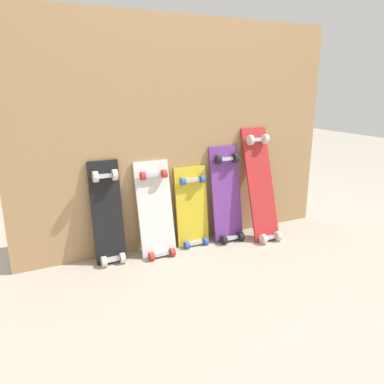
# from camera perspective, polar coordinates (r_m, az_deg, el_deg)

# --- Properties ---
(ground_plane) EXTENTS (12.00, 12.00, 0.00)m
(ground_plane) POSITION_cam_1_polar(r_m,az_deg,el_deg) (2.63, -0.67, -7.89)
(ground_plane) COLOR #A89E8E
(plywood_wall_panel) EXTENTS (2.22, 0.04, 1.48)m
(plywood_wall_panel) POSITION_cam_1_polar(r_m,az_deg,el_deg) (2.49, -1.43, 8.50)
(plywood_wall_panel) COLOR tan
(plywood_wall_panel) RESTS_ON ground
(skateboard_black) EXTENTS (0.18, 0.17, 0.69)m
(skateboard_black) POSITION_cam_1_polar(r_m,az_deg,el_deg) (2.34, -12.67, -3.84)
(skateboard_black) COLOR black
(skateboard_black) RESTS_ON ground
(skateboard_white) EXTENTS (0.23, 0.21, 0.68)m
(skateboard_white) POSITION_cam_1_polar(r_m,az_deg,el_deg) (2.41, -5.52, -3.42)
(skateboard_white) COLOR silver
(skateboard_white) RESTS_ON ground
(skateboard_yellow) EXTENTS (0.23, 0.14, 0.61)m
(skateboard_yellow) POSITION_cam_1_polar(r_m,az_deg,el_deg) (2.56, 0.02, -2.96)
(skateboard_yellow) COLOR gold
(skateboard_yellow) RESTS_ON ground
(skateboard_purple) EXTENTS (0.22, 0.20, 0.73)m
(skateboard_purple) POSITION_cam_1_polar(r_m,az_deg,el_deg) (2.63, 5.36, -1.01)
(skateboard_purple) COLOR #6B338C
(skateboard_purple) RESTS_ON ground
(skateboard_red) EXTENTS (0.20, 0.32, 0.84)m
(skateboard_red) POSITION_cam_1_polar(r_m,az_deg,el_deg) (2.70, 10.53, 0.47)
(skateboard_red) COLOR #B22626
(skateboard_red) RESTS_ON ground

